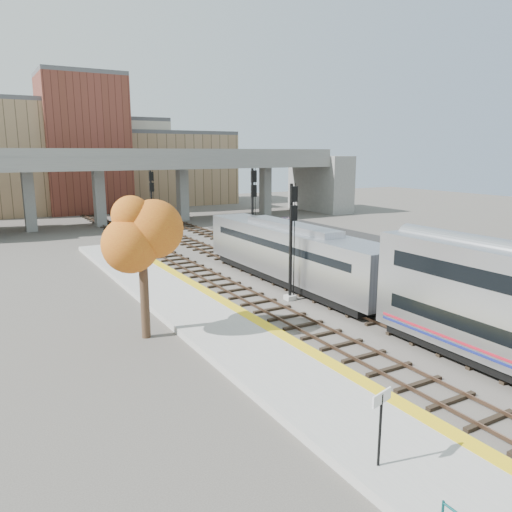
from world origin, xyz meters
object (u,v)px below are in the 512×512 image
car_b (293,227)px  signal_mast_near (291,243)px  signal_mast_mid (253,213)px  car_c (290,223)px  signal_mast_far (152,205)px  car_a (284,235)px  locomotive (291,253)px  tree (141,232)px

car_b → signal_mast_near: bearing=-133.7°
signal_mast_mid → car_c: size_ratio=2.05×
signal_mast_far → car_a: 14.56m
signal_mast_near → car_b: signal_mast_near is taller
locomotive → tree: tree is taller
locomotive → car_a: (8.96, 14.64, -1.62)m
signal_mast_mid → car_a: (6.96, 5.71, -3.32)m
locomotive → tree: bearing=-157.8°
locomotive → car_c: 26.86m
tree → car_c: tree is taller
signal_mast_mid → signal_mast_far: (-4.10, 14.70, -0.38)m
locomotive → signal_mast_far: signal_mast_far is taller
locomotive → signal_mast_near: bearing=-123.8°
tree → signal_mast_near: bearing=10.0°
signal_mast_far → car_a: bearing=-39.1°
signal_mast_far → tree: 30.20m
signal_mast_mid → car_b: (11.21, 10.44, -3.37)m
car_a → car_b: 6.36m
signal_mast_near → car_a: (11.06, 17.77, -2.98)m
tree → car_c: 38.45m
locomotive → signal_mast_far: (-2.10, 23.63, 1.32)m
car_a → signal_mast_far: bearing=120.2°
signal_mast_mid → car_b: bearing=43.0°
car_b → signal_mast_far: bearing=155.0°
locomotive → car_c: locomotive is taller
tree → car_a: bearing=43.0°
signal_mast_mid → car_c: bearing=46.3°
signal_mast_far → car_c: (16.91, -1.28, -3.01)m
signal_mast_near → tree: signal_mast_near is taller
signal_mast_far → car_c: 17.22m
signal_mast_mid → signal_mast_far: bearing=105.6°
tree → signal_mast_far: bearing=71.0°
car_a → car_c: bearing=32.1°
signal_mast_near → car_c: bearing=56.4°
car_b → car_c: car_b is taller
signal_mast_near → car_a: bearing=58.1°
car_a → car_c: 9.67m
car_a → car_c: size_ratio=0.96×
signal_mast_near → signal_mast_far: signal_mast_near is taller
car_c → signal_mast_mid: bearing=-117.3°
locomotive → car_a: 17.24m
locomotive → signal_mast_far: 23.76m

